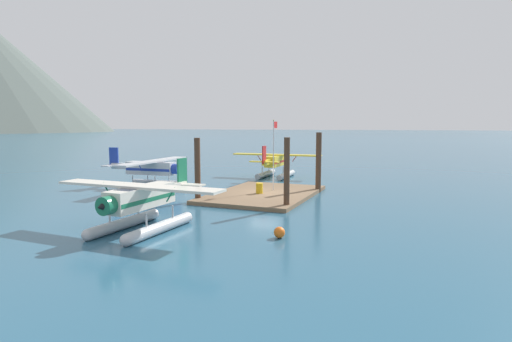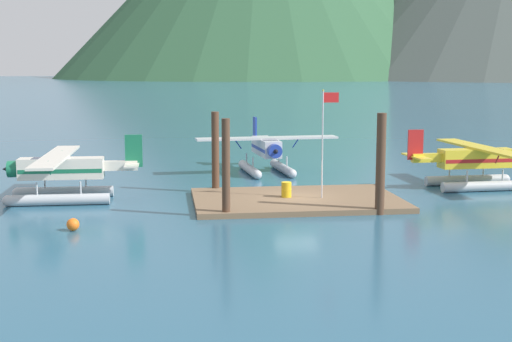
{
  "view_description": "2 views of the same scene",
  "coord_description": "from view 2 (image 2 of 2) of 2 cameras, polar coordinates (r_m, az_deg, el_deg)",
  "views": [
    {
      "loc": [
        -31.86,
        -12.46,
        5.93
      ],
      "look_at": [
        -0.87,
        0.37,
        2.21
      ],
      "focal_mm": 28.53,
      "sensor_mm": 36.0,
      "label": 1
    },
    {
      "loc": [
        -7.45,
        -39.05,
        7.72
      ],
      "look_at": [
        -2.35,
        0.08,
        1.87
      ],
      "focal_mm": 49.23,
      "sensor_mm": 36.0,
      "label": 2
    }
  ],
  "objects": [
    {
      "name": "ground_plane",
      "position": [
        40.49,
        3.31,
        -2.57
      ],
      "size": [
        1200.0,
        1200.0,
        0.0
      ],
      "primitive_type": "plane",
      "color": "#285670"
    },
    {
      "name": "dock_platform",
      "position": [
        40.47,
        3.31,
        -2.37
      ],
      "size": [
        11.8,
        7.91,
        0.3
      ],
      "primitive_type": "cube",
      "color": "brown",
      "rests_on": "ground"
    },
    {
      "name": "piling_near_left",
      "position": [
        36.09,
        -2.46,
        0.21
      ],
      "size": [
        0.42,
        0.42,
        5.14
      ],
      "primitive_type": "cylinder",
      "color": "#4C3323",
      "rests_on": "ground"
    },
    {
      "name": "piling_near_right",
      "position": [
        37.34,
        10.09,
        0.55
      ],
      "size": [
        0.49,
        0.49,
        5.37
      ],
      "primitive_type": "cylinder",
      "color": "#4C3323",
      "rests_on": "ground"
    },
    {
      "name": "piling_far_left",
      "position": [
        43.35,
        -3.32,
        1.52
      ],
      "size": [
        0.46,
        0.46,
        5.02
      ],
      "primitive_type": "cylinder",
      "color": "#4C3323",
      "rests_on": "ground"
    },
    {
      "name": "flagpole",
      "position": [
        39.89,
        5.61,
        3.24
      ],
      "size": [
        0.95,
        0.1,
        6.19
      ],
      "color": "silver",
      "rests_on": "dock_platform"
    },
    {
      "name": "fuel_drum",
      "position": [
        40.44,
        2.48,
        -1.52
      ],
      "size": [
        0.62,
        0.62,
        0.88
      ],
      "color": "gold",
      "rests_on": "dock_platform"
    },
    {
      "name": "mooring_buoy",
      "position": [
        34.6,
        -14.65,
        -4.23
      ],
      "size": [
        0.61,
        0.61,
        0.61
      ],
      "primitive_type": "sphere",
      "color": "orange",
      "rests_on": "ground"
    },
    {
      "name": "seaplane_yellow_stbd_fwd",
      "position": [
        47.21,
        17.47,
        0.56
      ],
      "size": [
        7.98,
        10.45,
        3.84
      ],
      "color": "#B7BABF",
      "rests_on": "ground"
    },
    {
      "name": "seaplane_silver_bow_centre",
      "position": [
        51.46,
        0.85,
        1.57
      ],
      "size": [
        10.48,
        7.97,
        3.84
      ],
      "color": "#B7BABF",
      "rests_on": "ground"
    },
    {
      "name": "seaplane_cream_port_fwd",
      "position": [
        42.11,
        -15.56,
        -0.27
      ],
      "size": [
        7.98,
        10.41,
        3.84
      ],
      "color": "#B7BABF",
      "rests_on": "ground"
    }
  ]
}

